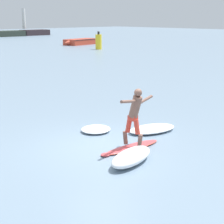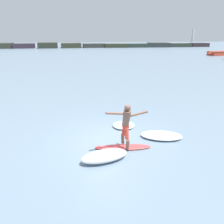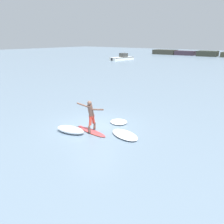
% 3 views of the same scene
% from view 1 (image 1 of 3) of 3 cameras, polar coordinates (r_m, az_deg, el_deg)
% --- Properties ---
extents(ground_plane, '(200.00, 200.00, 0.00)m').
position_cam_1_polar(ground_plane, '(11.81, -1.48, -5.26)').
color(ground_plane, slate).
extents(surfboard, '(2.28, 0.67, 0.23)m').
position_cam_1_polar(surfboard, '(11.62, 2.99, -5.38)').
color(surfboard, '#D84549').
rests_on(surfboard, ground).
extents(surfer, '(1.67, 0.72, 1.81)m').
position_cam_1_polar(surfer, '(11.28, 3.51, -0.06)').
color(surfer, brown).
rests_on(surfer, surfboard).
extents(fishing_boat_near_jetty, '(6.31, 3.16, 0.79)m').
position_cam_1_polar(fishing_boat_near_jetty, '(54.92, -4.83, 10.65)').
color(fishing_boat_near_jetty, '#BA3C27').
rests_on(fishing_boat_near_jetty, ground).
extents(channel_marker_buoy, '(0.77, 0.77, 2.16)m').
position_cam_1_polar(channel_marker_buoy, '(46.68, -2.06, 10.66)').
color(channel_marker_buoy, yellow).
rests_on(channel_marker_buoy, ground).
extents(wave_foam_at_tail, '(1.23, 1.20, 0.17)m').
position_cam_1_polar(wave_foam_at_tail, '(13.27, -2.49, -2.64)').
color(wave_foam_at_tail, white).
rests_on(wave_foam_at_tail, ground).
extents(wave_foam_at_nose, '(2.00, 1.39, 0.20)m').
position_cam_1_polar(wave_foam_at_nose, '(13.33, 6.14, -2.56)').
color(wave_foam_at_nose, white).
rests_on(wave_foam_at_nose, ground).
extents(wave_foam_beside, '(1.84, 1.08, 0.38)m').
position_cam_1_polar(wave_foam_beside, '(10.45, 2.97, -6.83)').
color(wave_foam_beside, white).
rests_on(wave_foam_beside, ground).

